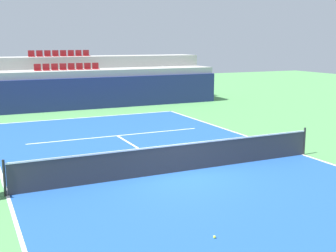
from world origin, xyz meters
name	(u,v)px	position (x,y,z in m)	size (l,w,h in m)	color
ground_plane	(178,172)	(0.00, 0.00, 0.00)	(80.00, 80.00, 0.00)	#4C8C4C
court_surface	(178,172)	(0.00, 0.00, 0.01)	(11.00, 24.00, 0.01)	#1E4C99
baseline_far	(87,117)	(0.00, 11.95, 0.01)	(11.00, 0.10, 0.00)	white
sideline_left	(8,196)	(-5.45, 0.00, 0.01)	(0.10, 24.00, 0.00)	white
sideline_right	(302,155)	(5.45, 0.00, 0.01)	(0.10, 24.00, 0.00)	white
service_line_far	(117,136)	(0.00, 6.40, 0.01)	(8.26, 0.10, 0.00)	white
centre_service_line	(143,151)	(0.00, 3.20, 0.01)	(0.10, 6.40, 0.00)	white
back_wall	(74,94)	(0.00, 15.06, 1.03)	(20.78, 0.30, 2.06)	navy
stands_tier_lower	(69,89)	(0.00, 16.41, 1.25)	(20.78, 2.40, 2.50)	#9E9E99
stands_tier_upper	(61,80)	(0.00, 18.81, 1.66)	(20.78, 2.40, 3.32)	#9E9E99
seating_row_lower	(68,68)	(0.00, 16.51, 2.63)	(4.30, 0.44, 0.44)	maroon
seating_row_upper	(60,55)	(0.00, 18.91, 3.45)	(4.30, 0.44, 0.44)	maroon
tennis_net	(178,158)	(0.00, 0.00, 0.51)	(11.08, 0.08, 1.07)	black
tennis_ball_0	(214,237)	(-1.51, -4.89, 0.04)	(0.07, 0.07, 0.07)	#CCE033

